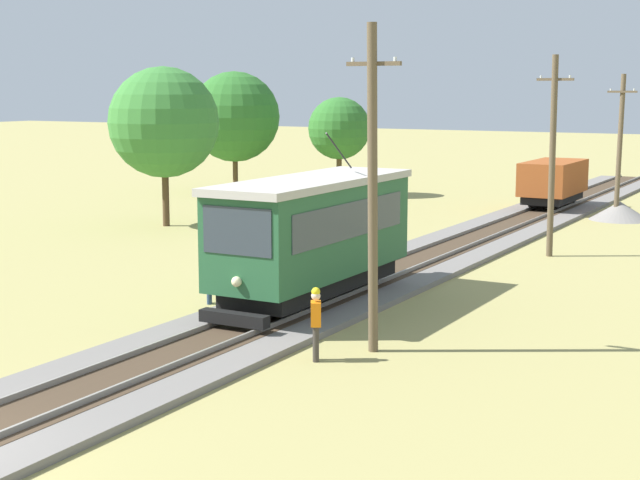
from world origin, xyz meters
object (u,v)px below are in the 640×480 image
at_px(second_worker, 209,272).
at_px(utility_pole_far, 620,146).
at_px(tree_left_near, 235,117).
at_px(tree_left_far, 339,129).
at_px(utility_pole_mid, 552,154).
at_px(gravel_pile, 620,211).
at_px(freight_car, 553,181).
at_px(tree_right_near, 164,122).
at_px(utility_pole_near_tram, 373,187).
at_px(red_tram, 313,233).
at_px(track_worker, 316,321).

bearing_deg(second_worker, utility_pole_far, 40.87).
distance_m(tree_left_near, tree_left_far, 6.85).
distance_m(utility_pole_mid, tree_left_near, 27.36).
distance_m(gravel_pile, tree_left_near, 24.25).
relative_size(gravel_pile, tree_left_far, 0.50).
bearing_deg(freight_car, second_worker, -96.08).
xyz_separation_m(second_worker, tree_right_near, (-11.45, 12.59, 3.85)).
relative_size(freight_car, utility_pole_mid, 0.68).
bearing_deg(utility_pole_near_tram, utility_pole_far, 90.00).
bearing_deg(red_tram, utility_pole_mid, 72.44).
xyz_separation_m(freight_car, utility_pole_near_tram, (3.75, -29.47, 2.51)).
height_order(utility_pole_near_tram, track_worker, utility_pole_near_tram).
bearing_deg(track_worker, freight_car, -114.14).
height_order(utility_pole_near_tram, tree_left_near, utility_pole_near_tram).
distance_m(utility_pole_far, tree_left_near, 23.78).
distance_m(freight_car, track_worker, 30.94).
distance_m(utility_pole_near_tram, tree_left_near, 37.64).
bearing_deg(utility_pole_mid, tree_left_far, 138.94).
bearing_deg(red_tram, tree_left_far, 116.41).
distance_m(red_tram, track_worker, 5.98).
bearing_deg(utility_pole_mid, tree_left_near, 150.03).
height_order(red_tram, tree_right_near, tree_right_near).
bearing_deg(utility_pole_near_tram, tree_left_far, 119.20).
relative_size(freight_car, utility_pole_near_tram, 0.66).
distance_m(second_worker, tree_left_near, 31.94).
xyz_separation_m(second_worker, tree_left_near, (-17.07, 26.75, 3.67)).
bearing_deg(track_worker, second_worker, -62.89).
distance_m(utility_pole_near_tram, utility_pole_far, 27.44).
xyz_separation_m(track_worker, tree_right_near, (-17.26, 16.41, 3.85)).
relative_size(tree_left_near, tree_left_far, 1.26).
bearing_deg(tree_left_near, utility_pole_far, -4.36).
xyz_separation_m(red_tram, tree_right_near, (-14.33, 11.34, 2.65)).
height_order(red_tram, utility_pole_far, utility_pole_far).
bearing_deg(utility_pole_near_tram, gravel_pile, 89.72).
bearing_deg(utility_pole_near_tram, track_worker, -121.55).
distance_m(utility_pole_near_tram, track_worker, 3.45).
xyz_separation_m(track_worker, tree_left_far, (-16.15, 31.69, 3.04)).
height_order(utility_pole_far, tree_right_near, tree_right_near).
bearing_deg(freight_car, tree_left_near, -179.34).
xyz_separation_m(utility_pole_near_tram, second_worker, (-6.62, 2.49, -3.08)).
xyz_separation_m(freight_car, utility_pole_mid, (3.75, -13.89, 2.37)).
distance_m(utility_pole_far, track_worker, 28.90).
bearing_deg(red_tram, gravel_pile, 80.74).
relative_size(freight_car, tree_left_far, 0.88).
bearing_deg(gravel_pile, utility_pole_far, -139.60).
bearing_deg(tree_left_far, tree_right_near, -94.14).
bearing_deg(gravel_pile, tree_left_far, 170.66).
bearing_deg(second_worker, freight_car, 49.66).
distance_m(tree_left_near, tree_right_near, 15.24).
height_order(second_worker, tree_left_far, tree_left_far).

